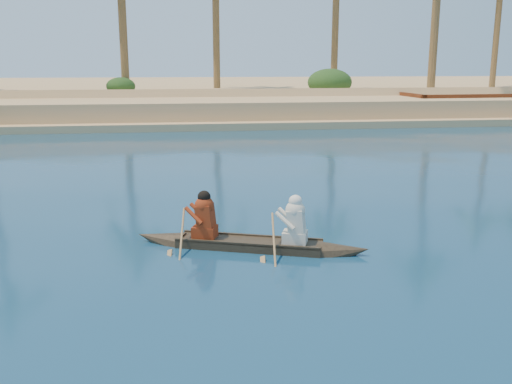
{
  "coord_description": "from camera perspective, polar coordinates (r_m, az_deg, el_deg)",
  "views": [
    {
      "loc": [
        6.76,
        -5.99,
        3.35
      ],
      "look_at": [
        8.37,
        5.63,
        0.66
      ],
      "focal_mm": 40.0,
      "sensor_mm": 36.0,
      "label": 1
    }
  ],
  "objects": [
    {
      "name": "shrub_cluster",
      "position": [
        38.16,
        -18.29,
        9.04
      ],
      "size": [
        100.0,
        6.0,
        2.4
      ],
      "primitive_type": null,
      "color": "#1F3E16",
      "rests_on": "ground"
    },
    {
      "name": "canoe",
      "position": [
        10.45,
        -0.69,
        -4.44
      ],
      "size": [
        4.29,
        2.01,
        1.2
      ],
      "rotation": [
        0.0,
        0.0,
        -0.34
      ],
      "color": "#3A2E1F",
      "rests_on": "ground"
    },
    {
      "name": "sandy_embankment",
      "position": [
        53.38,
        -15.34,
        9.43
      ],
      "size": [
        150.0,
        51.0,
        1.5
      ],
      "color": "tan",
      "rests_on": "ground"
    },
    {
      "name": "barge_right",
      "position": [
        38.21,
        22.34,
        7.86
      ],
      "size": [
        10.77,
        3.94,
        1.77
      ],
      "rotation": [
        0.0,
        0.0,
        0.04
      ],
      "color": "#642E15",
      "rests_on": "ground"
    }
  ]
}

